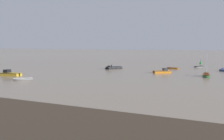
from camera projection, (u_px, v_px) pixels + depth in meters
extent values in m
cube|color=orange|center=(161.00, 72.00, 79.57)|extent=(4.89, 4.51, 0.93)
cone|color=orange|center=(169.00, 72.00, 80.12)|extent=(2.32, 2.37, 1.86)
cube|color=#33383F|center=(162.00, 71.00, 79.55)|extent=(5.00, 4.60, 0.10)
cube|color=#33383F|center=(165.00, 69.00, 79.75)|extent=(1.81, 1.86, 0.72)
cube|color=#384751|center=(167.00, 69.00, 79.87)|extent=(1.09, 1.25, 0.57)
cube|color=black|center=(154.00, 72.00, 79.04)|extent=(0.46, 0.47, 0.66)
ellipsoid|color=#23602D|center=(206.00, 76.00, 70.86)|extent=(2.79, 6.23, 1.04)
cube|color=brown|center=(206.00, 74.00, 70.82)|extent=(2.47, 5.31, 0.10)
cube|color=brown|center=(206.00, 73.00, 70.51)|extent=(1.24, 1.60, 0.37)
cylinder|color=#B7BABF|center=(207.00, 63.00, 70.04)|extent=(0.10, 0.10, 5.70)
cylinder|color=beige|center=(206.00, 71.00, 71.48)|extent=(0.73, 3.30, 0.21)
cube|color=black|center=(114.00, 68.00, 93.21)|extent=(4.87, 5.69, 1.06)
cone|color=black|center=(107.00, 69.00, 91.85)|extent=(2.69, 2.58, 2.12)
cube|color=#33383F|center=(114.00, 67.00, 93.14)|extent=(4.98, 5.81, 0.12)
cube|color=#33383F|center=(112.00, 66.00, 92.73)|extent=(0.85, 0.78, 0.59)
cube|color=black|center=(121.00, 67.00, 94.47)|extent=(0.53, 0.51, 0.75)
cone|color=navy|center=(221.00, 70.00, 86.53)|extent=(2.09, 2.05, 1.64)
cube|color=silver|center=(224.00, 69.00, 84.99)|extent=(0.65, 0.63, 0.45)
cube|color=gold|center=(11.00, 75.00, 72.83)|extent=(5.56, 2.76, 1.05)
cone|color=gold|center=(3.00, 74.00, 73.81)|extent=(1.88, 2.28, 2.12)
cube|color=black|center=(11.00, 73.00, 72.81)|extent=(5.69, 2.82, 0.12)
cube|color=black|center=(7.00, 71.00, 73.19)|extent=(1.45, 1.79, 0.82)
cube|color=#384751|center=(5.00, 71.00, 73.41)|extent=(0.45, 1.62, 0.65)
cube|color=black|center=(19.00, 74.00, 71.90)|extent=(0.37, 0.45, 0.75)
ellipsoid|color=orange|center=(173.00, 68.00, 93.55)|extent=(4.40, 1.94, 0.67)
cube|color=brown|center=(173.00, 68.00, 93.52)|extent=(4.06, 1.87, 0.09)
cube|color=brown|center=(173.00, 68.00, 93.53)|extent=(0.42, 1.33, 0.07)
ellipsoid|color=gray|center=(199.00, 67.00, 99.48)|extent=(3.62, 4.42, 0.68)
cube|color=black|center=(199.00, 66.00, 99.45)|extent=(3.40, 4.11, 0.09)
cube|color=black|center=(199.00, 66.00, 99.46)|extent=(1.26, 0.96, 0.07)
ellipsoid|color=gray|center=(23.00, 79.00, 63.85)|extent=(4.41, 4.33, 0.73)
cube|color=silver|center=(23.00, 78.00, 63.82)|extent=(4.12, 4.06, 0.10)
cube|color=silver|center=(23.00, 78.00, 63.83)|extent=(1.19, 1.22, 0.07)
cylinder|color=#198C2D|center=(201.00, 63.00, 118.31)|extent=(0.90, 0.90, 0.70)
cone|color=#198C2D|center=(201.00, 62.00, 118.25)|extent=(0.72, 0.72, 0.70)
cylinder|color=black|center=(201.00, 60.00, 118.17)|extent=(0.10, 0.10, 0.90)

